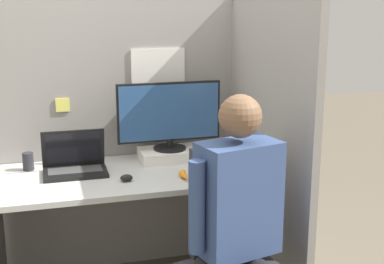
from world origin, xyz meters
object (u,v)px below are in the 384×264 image
at_px(person, 239,222).
at_px(pen_cup, 28,161).
at_px(stapler, 226,155).
at_px(carrot_toy, 185,176).
at_px(coffee_mug, 233,148).
at_px(monitor, 169,115).
at_px(paper_box, 170,154).
at_px(laptop, 75,165).
at_px(office_chair, 234,254).

distance_m(person, pen_cup, 1.34).
relative_size(stapler, person, 0.13).
bearing_deg(carrot_toy, pen_cup, 153.25).
bearing_deg(pen_cup, person, -49.45).
xyz_separation_m(coffee_mug, pen_cup, (-1.19, 0.06, -0.00)).
height_order(monitor, coffee_mug, monitor).
bearing_deg(coffee_mug, pen_cup, 177.15).
height_order(paper_box, monitor, monitor).
height_order(paper_box, person, person).
relative_size(laptop, coffee_mug, 3.11).
bearing_deg(laptop, coffee_mug, 4.05).
height_order(laptop, office_chair, office_chair).
bearing_deg(laptop, person, -54.99).
relative_size(carrot_toy, person, 0.10).
bearing_deg(paper_box, stapler, -13.15).
distance_m(paper_box, pen_cup, 0.80).
relative_size(stapler, coffee_mug, 1.51).
bearing_deg(person, stapler, 74.01).
distance_m(paper_box, stapler, 0.34).
bearing_deg(laptop, paper_box, 10.67).
xyz_separation_m(monitor, carrot_toy, (-0.01, -0.38, -0.25)).
relative_size(laptop, stapler, 2.06).
bearing_deg(monitor, paper_box, -90.00).
relative_size(monitor, stapler, 3.71).
distance_m(laptop, carrot_toy, 0.61).
height_order(monitor, laptop, monitor).
xyz_separation_m(laptop, pen_cup, (-0.25, 0.13, 0.00)).
xyz_separation_m(stapler, carrot_toy, (-0.34, -0.30, -0.00)).
xyz_separation_m(stapler, coffee_mug, (0.05, 0.04, 0.03)).
distance_m(laptop, office_chair, 1.03).
relative_size(laptop, carrot_toy, 2.58).
distance_m(laptop, stapler, 0.89).
relative_size(carrot_toy, office_chair, 0.13).
distance_m(carrot_toy, person, 0.62).
relative_size(monitor, carrot_toy, 4.64).
bearing_deg(office_chair, person, -103.54).
bearing_deg(carrot_toy, monitor, 88.59).
xyz_separation_m(stapler, office_chair, (-0.23, -0.77, -0.24)).
bearing_deg(pen_cup, coffee_mug, -2.85).
xyz_separation_m(paper_box, carrot_toy, (-0.01, -0.38, -0.01)).
bearing_deg(carrot_toy, paper_box, 88.58).
xyz_separation_m(monitor, office_chair, (0.10, -0.85, -0.49)).
distance_m(paper_box, monitor, 0.24).
bearing_deg(carrot_toy, laptop, 153.42).
height_order(paper_box, laptop, laptop).
bearing_deg(carrot_toy, stapler, 41.84).
relative_size(person, pen_cup, 12.81).
xyz_separation_m(monitor, coffee_mug, (0.38, -0.04, -0.22)).
height_order(stapler, person, person).
bearing_deg(office_chair, paper_box, 96.92).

